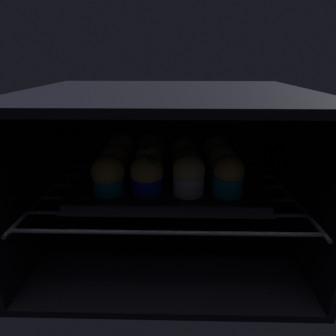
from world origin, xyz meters
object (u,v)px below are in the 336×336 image
Objects in this scene: baking_tray at (168,179)px; muffin_row0_col1 at (147,175)px; muffin_row0_col2 at (189,175)px; muffin_row1_col0 at (114,162)px; muffin_row0_col3 at (229,176)px; muffin_row2_col3 at (216,152)px; muffin_row2_col0 at (122,150)px; muffin_row2_col2 at (184,152)px; muffin_row2_col1 at (151,150)px; muffin_row0_col0 at (108,175)px; muffin_row1_col2 at (187,164)px; muffin_row1_col3 at (221,162)px; muffin_row1_col1 at (149,162)px.

baking_tray is 10.02cm from muffin_row0_col1.
baking_tray is at bearing 118.38° from muffin_row0_col2.
muffin_row0_col2 is 1.04× the size of muffin_row1_col0.
muffin_row0_col2 is 8.12cm from muffin_row0_col3.
muffin_row2_col3 is (16.31, 15.97, 0.01)cm from muffin_row0_col1.
muffin_row2_col0 reaches higher than muffin_row0_col3.
muffin_row0_col1 is 18.22cm from muffin_row2_col2.
muffin_row2_col1 is 8.37cm from muffin_row2_col2.
muffin_row0_col0 is 0.95× the size of muffin_row0_col2.
muffin_row2_col2 reaches higher than muffin_row1_col2.
muffin_row2_col2 is at bearing 64.04° from muffin_row0_col1.
muffin_row0_col3 is (8.12, -0.17, -0.08)cm from muffin_row0_col2.
muffin_row1_col0 is at bearing -132.95° from muffin_row2_col1.
muffin_row0_col1 and muffin_row1_col3 have the same top height.
muffin_row1_col0 is (-8.40, 7.83, -0.15)cm from muffin_row0_col1.
muffin_row1_col3 is (12.36, 0.34, 4.31)cm from baking_tray.
muffin_row0_col3 is at bearing -25.43° from muffin_row1_col1.
muffin_row1_col2 is at bearing 0.27° from muffin_row1_col0.
muffin_row2_col0 is (-24.71, 16.52, 0.16)cm from muffin_row0_col3.
muffin_row0_col2 is at bearing -88.05° from muffin_row2_col2.
muffin_row0_col1 reaches higher than baking_tray.
muffin_row0_col3 is 1.06× the size of muffin_row1_col0.
muffin_row0_col3 is (12.53, -8.33, 4.54)cm from baking_tray.
muffin_row2_col2 is at bearing -0.46° from muffin_row2_col1.
muffin_row2_col0 is at bearing -178.05° from muffin_row2_col1.
muffin_row1_col0 is (-25.06, 8.17, -0.29)cm from muffin_row0_col3.
muffin_row2_col1 is at bearing 47.05° from muffin_row1_col0.
muffin_row0_col0 is 22.99cm from muffin_row2_col2.
muffin_row1_col3 is 11.71cm from muffin_row2_col2.
muffin_row0_col2 is 1.08× the size of muffin_row2_col2.
muffin_row0_col1 is 18.08cm from muffin_row2_col0.
muffin_row2_col1 is (7.67, 0.26, -0.17)cm from muffin_row2_col0.
muffin_row0_col3 reaches higher than muffin_row0_col1.
baking_tray is 4.45× the size of muffin_row2_col0.
muffin_row2_col2 is 8.35cm from muffin_row2_col3.
muffin_row1_col3 is at bearing 46.93° from muffin_row0_col2.
muffin_row0_col3 is 26.36cm from muffin_row1_col0.
muffin_row1_col3 is 0.89× the size of muffin_row2_col0.
muffin_row1_col1 is 11.53cm from muffin_row2_col0.
muffin_row0_col3 reaches higher than muffin_row2_col3.
muffin_row2_col0 is at bearing 116.47° from muffin_row0_col1.
muffin_row1_col3 is at bearing 1.59° from baking_tray.
muffin_row0_col3 is at bearing -88.79° from muffin_row2_col3.
muffin_row2_col0 reaches higher than muffin_row2_col2.
muffin_row0_col1 is (-4.13, -8.00, 4.41)cm from baking_tray.
muffin_row0_col3 is at bearing -62.55° from muffin_row2_col2.
muffin_row1_col3 is 7.63cm from muffin_row2_col3.
muffin_row0_col3 reaches higher than muffin_row0_col0.
muffin_row1_col2 is at bearing -43.60° from muffin_row2_col1.
muffin_row1_col3 is at bearing 3.13° from muffin_row1_col2.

